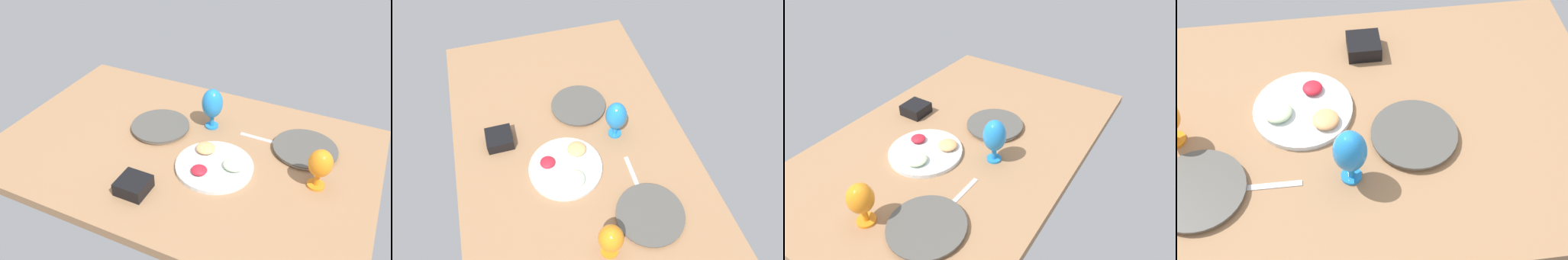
% 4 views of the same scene
% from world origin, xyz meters
% --- Properties ---
extents(ground_plane, '(1.60, 1.04, 0.04)m').
position_xyz_m(ground_plane, '(0.00, 0.00, -0.02)').
color(ground_plane, '#99704C').
extents(dinner_plate_left, '(0.27, 0.27, 0.02)m').
position_xyz_m(dinner_plate_left, '(-0.16, 0.09, 0.01)').
color(dinner_plate_left, silver).
rests_on(dinner_plate_left, ground_plane).
extents(dinner_plate_right, '(0.27, 0.27, 0.02)m').
position_xyz_m(dinner_plate_right, '(0.48, 0.21, 0.01)').
color(dinner_plate_right, silver).
rests_on(dinner_plate_right, ground_plane).
extents(fruit_platter, '(0.32, 0.32, 0.05)m').
position_xyz_m(fruit_platter, '(0.17, -0.06, 0.01)').
color(fruit_platter, silver).
rests_on(fruit_platter, ground_plane).
extents(hurricane_glass_orange, '(0.09, 0.09, 0.17)m').
position_xyz_m(hurricane_glass_orange, '(0.57, 0.01, 0.11)').
color(hurricane_glass_orange, orange).
rests_on(hurricane_glass_orange, ground_plane).
extents(hurricane_glass_blue, '(0.10, 0.10, 0.20)m').
position_xyz_m(hurricane_glass_blue, '(0.05, 0.21, 0.12)').
color(hurricane_glass_blue, '#2181D2').
rests_on(hurricane_glass_blue, ground_plane).
extents(square_bowl_black, '(0.12, 0.12, 0.05)m').
position_xyz_m(square_bowl_black, '(-0.05, -0.31, 0.03)').
color(square_bowl_black, black).
rests_on(square_bowl_black, ground_plane).
extents(fork_by_right_plate, '(0.18, 0.02, 0.01)m').
position_xyz_m(fork_by_right_plate, '(0.28, 0.21, 0.00)').
color(fork_by_right_plate, silver).
rests_on(fork_by_right_plate, ground_plane).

